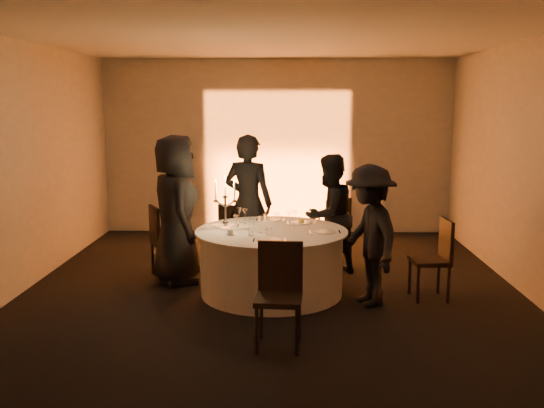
{
  "coord_description": "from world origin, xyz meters",
  "views": [
    {
      "loc": [
        0.2,
        -6.99,
        2.26
      ],
      "look_at": [
        0.0,
        0.2,
        1.05
      ],
      "focal_mm": 40.0,
      "sensor_mm": 36.0,
      "label": 1
    }
  ],
  "objects_px": {
    "chair_back_left": "(234,230)",
    "guest_back_right": "(329,215)",
    "candelabra": "(225,210)",
    "guest_right": "(369,235)",
    "chair_back_right": "(334,226)",
    "chair_left": "(163,237)",
    "chair_front": "(279,288)",
    "coffee_cup": "(230,232)",
    "chair_right": "(436,254)",
    "guest_left": "(176,210)",
    "banquet_table": "(272,262)",
    "guest_back_left": "(248,203)"
  },
  "relations": [
    {
      "from": "chair_back_right",
      "to": "chair_front",
      "type": "bearing_deg",
      "value": 48.91
    },
    {
      "from": "chair_back_left",
      "to": "chair_back_right",
      "type": "xyz_separation_m",
      "value": [
        1.43,
        0.14,
        0.04
      ]
    },
    {
      "from": "guest_left",
      "to": "candelabra",
      "type": "xyz_separation_m",
      "value": [
        0.66,
        -0.37,
        0.06
      ]
    },
    {
      "from": "guest_back_right",
      "to": "guest_back_left",
      "type": "bearing_deg",
      "value": -54.37
    },
    {
      "from": "chair_right",
      "to": "guest_back_left",
      "type": "xyz_separation_m",
      "value": [
        -2.25,
        1.15,
        0.4
      ]
    },
    {
      "from": "guest_left",
      "to": "guest_back_right",
      "type": "xyz_separation_m",
      "value": [
        1.94,
        0.37,
        -0.13
      ]
    },
    {
      "from": "chair_front",
      "to": "guest_back_left",
      "type": "height_order",
      "value": "guest_back_left"
    },
    {
      "from": "chair_right",
      "to": "guest_right",
      "type": "bearing_deg",
      "value": -79.12
    },
    {
      "from": "chair_back_right",
      "to": "chair_front",
      "type": "xyz_separation_m",
      "value": [
        -0.74,
        -3.05,
        0.03
      ]
    },
    {
      "from": "guest_back_right",
      "to": "coffee_cup",
      "type": "bearing_deg",
      "value": -1.18
    },
    {
      "from": "chair_front",
      "to": "coffee_cup",
      "type": "xyz_separation_m",
      "value": [
        -0.58,
        1.27,
        0.25
      ]
    },
    {
      "from": "guest_back_left",
      "to": "coffee_cup",
      "type": "height_order",
      "value": "guest_back_left"
    },
    {
      "from": "guest_right",
      "to": "candelabra",
      "type": "relative_size",
      "value": 2.43
    },
    {
      "from": "banquet_table",
      "to": "candelabra",
      "type": "xyz_separation_m",
      "value": [
        -0.55,
        0.05,
        0.61
      ]
    },
    {
      "from": "chair_right",
      "to": "guest_left",
      "type": "xyz_separation_m",
      "value": [
        -3.12,
        0.56,
        0.41
      ]
    },
    {
      "from": "banquet_table",
      "to": "chair_back_left",
      "type": "bearing_deg",
      "value": 112.74
    },
    {
      "from": "chair_right",
      "to": "guest_left",
      "type": "bearing_deg",
      "value": -104.82
    },
    {
      "from": "chair_back_left",
      "to": "guest_back_left",
      "type": "xyz_separation_m",
      "value": [
        0.23,
        -0.36,
        0.45
      ]
    },
    {
      "from": "chair_back_left",
      "to": "chair_left",
      "type": "bearing_deg",
      "value": 60.56
    },
    {
      "from": "guest_left",
      "to": "guest_back_left",
      "type": "xyz_separation_m",
      "value": [
        0.87,
        0.59,
        -0.01
      ]
    },
    {
      "from": "banquet_table",
      "to": "coffee_cup",
      "type": "bearing_deg",
      "value": -150.27
    },
    {
      "from": "guest_right",
      "to": "coffee_cup",
      "type": "distance_m",
      "value": 1.57
    },
    {
      "from": "chair_back_left",
      "to": "guest_back_right",
      "type": "relative_size",
      "value": 0.53
    },
    {
      "from": "banquet_table",
      "to": "guest_back_left",
      "type": "xyz_separation_m",
      "value": [
        -0.34,
        1.01,
        0.54
      ]
    },
    {
      "from": "guest_left",
      "to": "guest_back_right",
      "type": "bearing_deg",
      "value": -98.5
    },
    {
      "from": "chair_left",
      "to": "chair_back_left",
      "type": "height_order",
      "value": "chair_left"
    },
    {
      "from": "banquet_table",
      "to": "candelabra",
      "type": "distance_m",
      "value": 0.83
    },
    {
      "from": "banquet_table",
      "to": "guest_left",
      "type": "xyz_separation_m",
      "value": [
        -1.21,
        0.42,
        0.55
      ]
    },
    {
      "from": "banquet_table",
      "to": "guest_right",
      "type": "relative_size",
      "value": 1.13
    },
    {
      "from": "chair_back_left",
      "to": "chair_back_right",
      "type": "bearing_deg",
      "value": -153.28
    },
    {
      "from": "guest_left",
      "to": "chair_left",
      "type": "bearing_deg",
      "value": 23.93
    },
    {
      "from": "chair_right",
      "to": "chair_front",
      "type": "distance_m",
      "value": 2.28
    },
    {
      "from": "guest_back_left",
      "to": "chair_front",
      "type": "bearing_deg",
      "value": 118.79
    },
    {
      "from": "candelabra",
      "to": "guest_right",
      "type": "bearing_deg",
      "value": -14.16
    },
    {
      "from": "chair_left",
      "to": "chair_back_right",
      "type": "bearing_deg",
      "value": -96.49
    },
    {
      "from": "chair_left",
      "to": "chair_back_right",
      "type": "xyz_separation_m",
      "value": [
        2.29,
        0.86,
        -0.01
      ]
    },
    {
      "from": "banquet_table",
      "to": "chair_right",
      "type": "bearing_deg",
      "value": -4.21
    },
    {
      "from": "chair_back_left",
      "to": "coffee_cup",
      "type": "height_order",
      "value": "chair_back_left"
    },
    {
      "from": "chair_front",
      "to": "candelabra",
      "type": "distance_m",
      "value": 1.78
    },
    {
      "from": "chair_left",
      "to": "chair_front",
      "type": "height_order",
      "value": "chair_front"
    },
    {
      "from": "chair_right",
      "to": "guest_back_right",
      "type": "relative_size",
      "value": 0.58
    },
    {
      "from": "guest_right",
      "to": "banquet_table",
      "type": "bearing_deg",
      "value": -126.55
    },
    {
      "from": "banquet_table",
      "to": "coffee_cup",
      "type": "xyz_separation_m",
      "value": [
        -0.46,
        -0.26,
        0.42
      ]
    },
    {
      "from": "chair_back_left",
      "to": "guest_back_right",
      "type": "xyz_separation_m",
      "value": [
        1.3,
        -0.58,
        0.33
      ]
    },
    {
      "from": "guest_back_left",
      "to": "chair_right",
      "type": "bearing_deg",
      "value": 171.49
    },
    {
      "from": "guest_back_right",
      "to": "guest_right",
      "type": "bearing_deg",
      "value": 65.23
    },
    {
      "from": "chair_back_right",
      "to": "guest_back_left",
      "type": "relative_size",
      "value": 0.5
    },
    {
      "from": "chair_back_right",
      "to": "guest_right",
      "type": "distance_m",
      "value": 1.91
    },
    {
      "from": "banquet_table",
      "to": "chair_front",
      "type": "xyz_separation_m",
      "value": [
        0.12,
        -1.54,
        0.16
      ]
    },
    {
      "from": "banquet_table",
      "to": "guest_left",
      "type": "distance_m",
      "value": 1.4
    }
  ]
}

